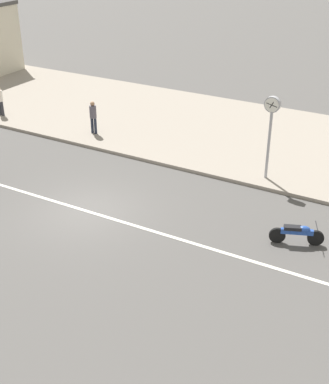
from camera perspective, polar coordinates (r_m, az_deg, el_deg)
name	(u,v)px	position (r m, az deg, el deg)	size (l,w,h in m)	color
ground_plane	(87,211)	(20.49, -8.31, -2.02)	(160.00, 160.00, 0.00)	#4C4947
lane_centre_stripe	(87,211)	(20.49, -8.31, -2.01)	(50.40, 0.14, 0.01)	silver
kerb_strip	(202,128)	(28.17, 3.98, 6.86)	(68.00, 10.00, 0.15)	gray
motorcycle_0	(297,233)	(18.68, 13.99, -4.28)	(1.75, 0.88, 0.80)	black
street_clock	(271,118)	(21.90, 11.32, 7.72)	(0.65, 0.22, 3.53)	#9E9EA3
pedestrian_near_clock	(93,115)	(27.06, -7.62, 8.15)	(0.34, 0.34, 1.67)	#232838
pedestrian_by_shop	(0,99)	(30.72, -17.17, 9.48)	(0.34, 0.34, 1.62)	#333338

